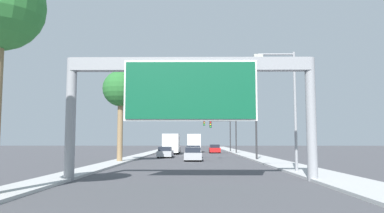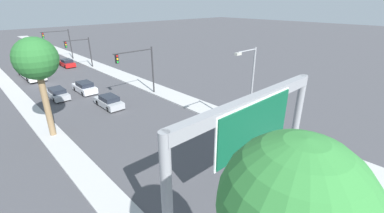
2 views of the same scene
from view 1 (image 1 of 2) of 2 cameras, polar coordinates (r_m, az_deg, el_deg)
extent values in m
cube|color=#B3B3B3|center=(62.48, 7.48, -7.03)|extent=(3.00, 120.00, 0.15)
cube|color=#B3B3B3|center=(62.48, -6.41, -7.04)|extent=(2.00, 120.00, 0.15)
cylinder|color=gray|center=(21.12, -18.01, -1.78)|extent=(0.54, 0.54, 6.59)
cylinder|color=gray|center=(20.96, 17.70, -1.76)|extent=(0.54, 0.54, 6.59)
cube|color=gray|center=(20.41, -0.23, 6.42)|extent=(12.90, 0.60, 0.70)
cube|color=white|center=(19.87, -0.24, 2.45)|extent=(7.07, 0.08, 3.24)
cube|color=#0C5133|center=(19.82, -0.24, 2.46)|extent=(6.87, 0.16, 3.04)
cube|color=red|center=(64.00, 3.46, -6.61)|extent=(1.80, 4.25, 0.71)
cube|color=#1E232D|center=(63.77, 3.47, -6.05)|extent=(1.59, 2.21, 0.55)
cylinder|color=black|center=(65.28, 2.71, -6.77)|extent=(0.22, 0.64, 0.64)
cylinder|color=black|center=(65.36, 4.10, -6.76)|extent=(0.22, 0.64, 0.64)
cylinder|color=black|center=(62.65, 2.80, -6.84)|extent=(0.22, 0.64, 0.64)
cylinder|color=black|center=(62.73, 4.25, -6.83)|extent=(0.22, 0.64, 0.64)
cube|color=#A5A8AD|center=(47.12, -4.07, -7.15)|extent=(1.79, 4.66, 0.67)
cube|color=#1E232D|center=(46.87, -4.09, -6.44)|extent=(1.57, 2.42, 0.52)
cylinder|color=black|center=(48.63, -4.86, -7.30)|extent=(0.22, 0.64, 0.64)
cylinder|color=black|center=(48.51, -3.01, -7.32)|extent=(0.22, 0.64, 0.64)
cylinder|color=black|center=(45.76, -5.21, -7.44)|extent=(0.22, 0.64, 0.64)
cylinder|color=black|center=(45.63, -3.23, -7.46)|extent=(0.22, 0.64, 0.64)
cube|color=silver|center=(46.78, 0.22, -7.12)|extent=(1.86, 4.42, 0.76)
cube|color=#1E232D|center=(46.54, 0.22, -6.31)|extent=(1.63, 2.30, 0.57)
cylinder|color=black|center=(48.17, -0.75, -7.34)|extent=(0.22, 0.64, 0.64)
cylinder|color=black|center=(48.16, 1.21, -7.34)|extent=(0.22, 0.64, 0.64)
cylinder|color=black|center=(45.43, -0.83, -7.47)|extent=(0.22, 0.64, 0.64)
cylinder|color=black|center=(45.42, 1.25, -7.47)|extent=(0.22, 0.64, 0.64)
cube|color=#A5A8AD|center=(39.62, 0.16, -7.51)|extent=(1.79, 4.41, 0.70)
cube|color=#1E232D|center=(39.38, 0.15, -6.62)|extent=(1.58, 2.29, 0.54)
cylinder|color=black|center=(41.01, -0.94, -7.72)|extent=(0.22, 0.64, 0.64)
cylinder|color=black|center=(41.00, 1.28, -7.72)|extent=(0.22, 0.64, 0.64)
cylinder|color=black|center=(38.28, -1.04, -7.90)|extent=(0.22, 0.64, 0.64)
cylinder|color=black|center=(38.27, 1.33, -7.90)|extent=(0.22, 0.64, 0.64)
cube|color=red|center=(70.68, 0.33, -5.90)|extent=(2.13, 2.02, 1.91)
cube|color=silver|center=(67.08, 0.32, -5.49)|extent=(2.31, 5.18, 2.95)
cylinder|color=black|center=(70.60, -0.50, -6.51)|extent=(0.28, 1.00, 1.00)
cylinder|color=black|center=(70.60, 1.16, -6.51)|extent=(0.28, 1.00, 1.00)
cylinder|color=black|center=(65.81, -0.58, -6.61)|extent=(0.28, 1.00, 1.00)
cylinder|color=black|center=(65.80, 1.21, -6.61)|extent=(0.28, 1.00, 1.00)
cube|color=white|center=(63.25, -2.89, -6.02)|extent=(2.23, 2.47, 1.82)
cube|color=silver|center=(58.85, -3.14, -5.59)|extent=(2.42, 6.35, 2.82)
cylinder|color=black|center=(63.22, -3.87, -6.65)|extent=(0.28, 1.00, 1.00)
cylinder|color=black|center=(63.09, -1.92, -6.67)|extent=(0.28, 1.00, 1.00)
cylinder|color=black|center=(57.37, -4.32, -6.80)|extent=(0.28, 1.00, 1.00)
cylinder|color=black|center=(57.23, -2.17, -6.82)|extent=(0.28, 1.00, 1.00)
cylinder|color=#2D2D30|center=(40.53, 9.77, -3.69)|extent=(0.20, 0.20, 6.28)
cylinder|color=#2D2D30|center=(40.36, 5.95, 0.31)|extent=(5.35, 0.14, 0.14)
cube|color=black|center=(40.16, 2.76, -0.51)|extent=(0.35, 0.28, 1.05)
cylinder|color=red|center=(40.03, 2.77, 0.01)|extent=(0.22, 0.04, 0.22)
cylinder|color=yellow|center=(40.00, 2.77, -0.49)|extent=(0.22, 0.04, 0.22)
cylinder|color=green|center=(39.97, 2.77, -0.99)|extent=(0.22, 0.04, 0.22)
cylinder|color=#2D2D30|center=(60.35, 6.73, -4.54)|extent=(0.20, 0.20, 5.55)
cylinder|color=#2D2D30|center=(60.22, 4.61, -2.20)|extent=(4.44, 0.14, 0.14)
cube|color=black|center=(60.09, 2.83, -2.75)|extent=(0.35, 0.28, 1.05)
cylinder|color=red|center=(59.95, 2.84, -2.41)|extent=(0.22, 0.04, 0.22)
cylinder|color=yellow|center=(59.93, 2.84, -2.75)|extent=(0.22, 0.04, 0.22)
cylinder|color=green|center=(59.92, 2.84, -3.08)|extent=(0.22, 0.04, 0.22)
cylinder|color=#2D2D30|center=(70.30, 5.85, -4.34)|extent=(0.20, 0.20, 6.28)
cylinder|color=#2D2D30|center=(70.20, 3.67, -2.03)|extent=(5.31, 0.14, 0.14)
cube|color=black|center=(70.09, 1.86, -2.50)|extent=(0.35, 0.28, 1.05)
cylinder|color=red|center=(69.95, 1.86, -2.21)|extent=(0.22, 0.04, 0.22)
cylinder|color=yellow|center=(69.93, 1.86, -2.50)|extent=(0.22, 0.04, 0.22)
cylinder|color=green|center=(69.91, 1.86, -2.79)|extent=(0.22, 0.04, 0.22)
cylinder|color=#8C704C|center=(37.26, -10.89, -2.81)|extent=(0.54, 0.54, 7.24)
sphere|color=#286B2D|center=(37.58, -10.80, 2.72)|extent=(3.54, 3.54, 3.54)
cylinder|color=gray|center=(25.55, 15.47, -0.79)|extent=(0.18, 0.18, 8.02)
cylinder|color=gray|center=(25.85, 12.68, 7.77)|extent=(2.38, 0.12, 0.12)
cube|color=#B2B2A8|center=(25.61, 10.06, 7.61)|extent=(0.60, 0.28, 0.20)
camera|label=2|loc=(19.82, -42.78, 24.89)|focal=24.00mm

